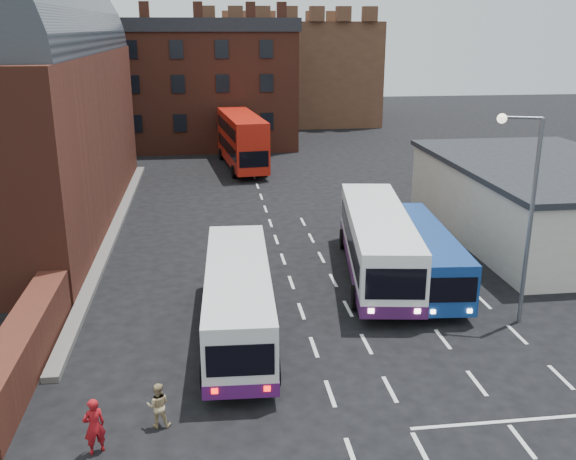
{
  "coord_description": "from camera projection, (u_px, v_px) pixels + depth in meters",
  "views": [
    {
      "loc": [
        -3.7,
        -18.76,
        11.4
      ],
      "look_at": [
        0.0,
        10.0,
        2.2
      ],
      "focal_mm": 40.0,
      "sensor_mm": 36.0,
      "label": 1
    }
  ],
  "objects": [
    {
      "name": "ground",
      "position": [
        326.0,
        381.0,
        21.63
      ],
      "size": [
        180.0,
        180.0,
        0.0
      ],
      "primitive_type": "plane",
      "color": "black"
    },
    {
      "name": "railway_station",
      "position": [
        0.0,
        95.0,
        37.29
      ],
      "size": [
        12.0,
        28.0,
        16.0
      ],
      "color": "#602B1E",
      "rests_on": "ground"
    },
    {
      "name": "forecourt_wall",
      "position": [
        24.0,
        347.0,
        22.01
      ],
      "size": [
        1.2,
        10.0,
        1.8
      ],
      "primitive_type": "cube",
      "color": "#602B1E",
      "rests_on": "ground"
    },
    {
      "name": "cream_building",
      "position": [
        543.0,
        199.0,
        36.04
      ],
      "size": [
        10.4,
        16.4,
        4.25
      ],
      "color": "beige",
      "rests_on": "ground"
    },
    {
      "name": "brick_terrace",
      "position": [
        180.0,
        90.0,
        62.73
      ],
      "size": [
        22.0,
        10.0,
        11.0
      ],
      "primitive_type": "cube",
      "color": "brown",
      "rests_on": "ground"
    },
    {
      "name": "castle_keep",
      "position": [
        279.0,
        71.0,
        82.94
      ],
      "size": [
        22.0,
        22.0,
        12.0
      ],
      "primitive_type": "cube",
      "color": "brown",
      "rests_on": "ground"
    },
    {
      "name": "bus_white_outbound",
      "position": [
        238.0,
        296.0,
        24.32
      ],
      "size": [
        2.95,
        10.49,
        2.84
      ],
      "rotation": [
        0.0,
        0.0,
        -0.04
      ],
      "color": "silver",
      "rests_on": "ground"
    },
    {
      "name": "bus_white_inbound",
      "position": [
        377.0,
        239.0,
        30.11
      ],
      "size": [
        4.27,
        11.87,
        3.17
      ],
      "rotation": [
        0.0,
        0.0,
        3.0
      ],
      "color": "white",
      "rests_on": "ground"
    },
    {
      "name": "bus_blue",
      "position": [
        423.0,
        252.0,
        29.48
      ],
      "size": [
        2.96,
        9.59,
        2.58
      ],
      "rotation": [
        0.0,
        0.0,
        3.06
      ],
      "color": "navy",
      "rests_on": "ground"
    },
    {
      "name": "bus_red_double",
      "position": [
        242.0,
        140.0,
        53.53
      ],
      "size": [
        3.74,
        11.44,
        4.49
      ],
      "rotation": [
        0.0,
        0.0,
        3.25
      ],
      "color": "red",
      "rests_on": "ground"
    },
    {
      "name": "street_lamp",
      "position": [
        525.0,
        201.0,
        24.51
      ],
      "size": [
        1.63,
        0.72,
        8.34
      ],
      "rotation": [
        0.0,
        0.0,
        -0.32
      ],
      "color": "slate",
      "rests_on": "ground"
    },
    {
      "name": "pedestrian_red",
      "position": [
        94.0,
        426.0,
        17.75
      ],
      "size": [
        0.74,
        0.65,
        1.7
      ],
      "primitive_type": "imported",
      "rotation": [
        0.0,
        0.0,
        3.62
      ],
      "color": "maroon",
      "rests_on": "ground"
    },
    {
      "name": "pedestrian_beige",
      "position": [
        158.0,
        405.0,
        18.98
      ],
      "size": [
        0.71,
        0.56,
        1.42
      ],
      "primitive_type": "imported",
      "rotation": [
        0.0,
        0.0,
        3.11
      ],
      "color": "tan",
      "rests_on": "ground"
    }
  ]
}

